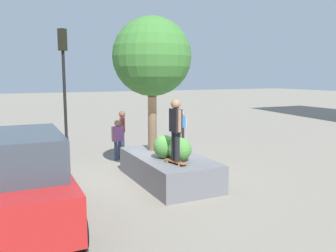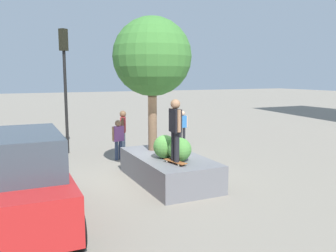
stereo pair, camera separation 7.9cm
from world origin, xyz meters
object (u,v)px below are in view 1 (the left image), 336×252
object	(u,v)px
bystander_watching	(118,137)
traffic_light_corner	(63,70)
planter_ledge	(168,169)
passerby_with_bag	(122,128)
sedan_parked	(19,181)
plaza_tree	(152,57)
pedestrian_crossing	(181,124)
skateboard	(175,162)
skateboarder	(176,126)

from	to	relation	value
bystander_watching	traffic_light_corner	bearing A→B (deg)	37.90
planter_ledge	traffic_light_corner	distance (m)	6.45
bystander_watching	passerby_with_bag	bearing A→B (deg)	-25.31
sedan_parked	traffic_light_corner	world-z (taller)	traffic_light_corner
planter_ledge	bystander_watching	world-z (taller)	bystander_watching
traffic_light_corner	passerby_with_bag	world-z (taller)	traffic_light_corner
bystander_watching	passerby_with_bag	distance (m)	1.42
plaza_tree	passerby_with_bag	xyz separation A→B (m)	(3.62, -0.17, -2.73)
pedestrian_crossing	sedan_parked	bearing A→B (deg)	133.68
plaza_tree	pedestrian_crossing	distance (m)	6.25
skateboard	traffic_light_corner	distance (m)	7.03
plaza_tree	bystander_watching	bearing A→B (deg)	10.35
skateboarder	sedan_parked	world-z (taller)	skateboarder
passerby_with_bag	pedestrian_crossing	distance (m)	3.30
passerby_with_bag	plaza_tree	bearing A→B (deg)	177.23
skateboard	sedan_parked	bearing A→B (deg)	100.93
sedan_parked	traffic_light_corner	bearing A→B (deg)	-16.59
pedestrian_crossing	plaza_tree	bearing A→B (deg)	142.72
plaza_tree	traffic_light_corner	distance (m)	4.80
plaza_tree	traffic_light_corner	bearing A→B (deg)	24.59
sedan_parked	passerby_with_bag	size ratio (longest dim) A/B	2.56
plaza_tree	sedan_parked	size ratio (longest dim) A/B	0.95
planter_ledge	skateboard	world-z (taller)	skateboard
skateboard	bystander_watching	bearing A→B (deg)	3.79
bystander_watching	passerby_with_bag	xyz separation A→B (m)	(1.28, -0.60, 0.13)
bystander_watching	skateboarder	bearing A→B (deg)	-176.21
skateboarder	passerby_with_bag	xyz separation A→B (m)	(5.56, -0.32, -0.84)
sedan_parked	traffic_light_corner	xyz separation A→B (m)	(7.05, -2.10, 2.34)
planter_ledge	pedestrian_crossing	bearing A→B (deg)	-31.25
skateboard	skateboarder	xyz separation A→B (m)	(0.00, 0.00, 0.99)
plaza_tree	pedestrian_crossing	size ratio (longest dim) A/B	2.75
sedan_parked	bystander_watching	size ratio (longest dim) A/B	2.93
skateboarder	skateboard	bearing A→B (deg)	-178.21
planter_ledge	traffic_light_corner	world-z (taller)	traffic_light_corner
traffic_light_corner	pedestrian_crossing	world-z (taller)	traffic_light_corner
pedestrian_crossing	passerby_with_bag	bearing A→B (deg)	104.17
planter_ledge	sedan_parked	distance (m)	4.57
skateboard	skateboarder	world-z (taller)	skateboarder
planter_ledge	passerby_with_bag	world-z (taller)	passerby_with_bag
skateboard	bystander_watching	world-z (taller)	bystander_watching
sedan_parked	bystander_watching	bearing A→B (deg)	-35.99
skateboard	traffic_light_corner	bearing A→B (deg)	16.36
skateboarder	pedestrian_crossing	distance (m)	7.33
skateboarder	traffic_light_corner	size ratio (longest dim) A/B	0.34
plaza_tree	sedan_parked	bearing A→B (deg)	123.43
sedan_parked	bystander_watching	xyz separation A→B (m)	(5.05, -3.66, -0.16)
skateboarder	plaza_tree	bearing A→B (deg)	-4.27
pedestrian_crossing	traffic_light_corner	bearing A→B (deg)	90.78
sedan_parked	skateboard	bearing A→B (deg)	-79.07
plaza_tree	passerby_with_bag	world-z (taller)	plaza_tree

